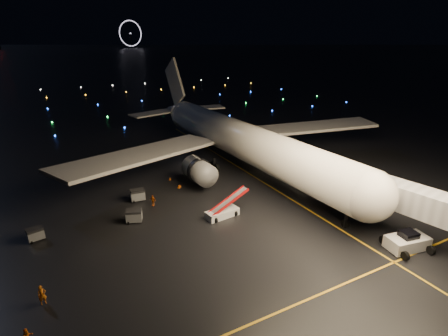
{
  "coord_description": "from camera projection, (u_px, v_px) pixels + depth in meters",
  "views": [
    {
      "loc": [
        -18.75,
        -28.92,
        22.56
      ],
      "look_at": [
        3.19,
        12.0,
        5.0
      ],
      "focal_mm": 28.0,
      "sensor_mm": 36.0,
      "label": 1
    }
  ],
  "objects": [
    {
      "name": "safety_cone_0",
      "position": [
        179.0,
        186.0,
        55.33
      ],
      "size": [
        0.61,
        0.61,
        0.53
      ],
      "primitive_type": "cone",
      "rotation": [
        0.0,
        0.0,
        -0.39
      ],
      "color": "orange",
      "rests_on": "ground"
    },
    {
      "name": "baggage_cart_0",
      "position": [
        138.0,
        195.0,
        50.88
      ],
      "size": [
        2.16,
        1.62,
        1.71
      ],
      "primitive_type": "cube",
      "rotation": [
        0.0,
        0.0,
        -0.11
      ],
      "color": "gray",
      "rests_on": "ground"
    },
    {
      "name": "baggage_cart_1",
      "position": [
        134.0,
        216.0,
        45.01
      ],
      "size": [
        2.33,
        2.0,
        1.67
      ],
      "primitive_type": "cube",
      "rotation": [
        0.0,
        0.0,
        -0.37
      ],
      "color": "gray",
      "rests_on": "ground"
    },
    {
      "name": "crew_a",
      "position": [
        42.0,
        295.0,
        31.09
      ],
      "size": [
        0.76,
        0.56,
        1.91
      ],
      "primitive_type": "imported",
      "rotation": [
        0.0,
        0.0,
        0.16
      ],
      "color": "orange",
      "rests_on": "ground"
    },
    {
      "name": "lane_cross",
      "position": [
        261.0,
        320.0,
        29.64
      ],
      "size": [
        60.0,
        0.25,
        0.02
      ],
      "primitive_type": "cube",
      "color": "gold",
      "rests_on": "ground"
    },
    {
      "name": "ground",
      "position": [
        56.0,
        65.0,
        287.4
      ],
      "size": [
        2000.0,
        2000.0,
        0.0
      ],
      "primitive_type": "plane",
      "color": "black",
      "rests_on": "ground"
    },
    {
      "name": "pushback_tug",
      "position": [
        407.0,
        240.0,
        39.17
      ],
      "size": [
        4.99,
        3.23,
        2.2
      ],
      "primitive_type": "cube",
      "rotation": [
        0.0,
        0.0,
        -0.18
      ],
      "color": "silver",
      "rests_on": "ground"
    },
    {
      "name": "taxiway_lights",
      "position": [
        95.0,
        102.0,
        127.42
      ],
      "size": [
        164.0,
        92.0,
        0.36
      ],
      "primitive_type": null,
      "color": "black",
      "rests_on": "ground"
    },
    {
      "name": "belt_loader",
      "position": [
        222.0,
        206.0,
        46.04
      ],
      "size": [
        6.74,
        2.55,
        3.19
      ],
      "primitive_type": null,
      "rotation": [
        0.0,
        0.0,
        0.12
      ],
      "color": "silver",
      "rests_on": "ground"
    },
    {
      "name": "airliner",
      "position": [
        231.0,
        117.0,
        62.94
      ],
      "size": [
        65.81,
        62.78,
        17.95
      ],
      "primitive_type": null,
      "rotation": [
        0.0,
        0.0,
        0.04
      ],
      "color": "silver",
      "rests_on": "ground"
    },
    {
      "name": "crew_c",
      "position": [
        153.0,
        200.0,
        49.37
      ],
      "size": [
        0.91,
        0.97,
        1.61
      ],
      "primitive_type": "imported",
      "rotation": [
        0.0,
        0.0,
        -0.86
      ],
      "color": "orange",
      "rests_on": "ground"
    },
    {
      "name": "lane_centre",
      "position": [
        262.0,
        182.0,
        57.77
      ],
      "size": [
        0.25,
        80.0,
        0.02
      ],
      "primitive_type": "cube",
      "color": "gold",
      "rests_on": "ground"
    },
    {
      "name": "safety_cone_1",
      "position": [
        170.0,
        179.0,
        58.38
      ],
      "size": [
        0.51,
        0.51,
        0.5
      ],
      "primitive_type": "cone",
      "rotation": [
        0.0,
        0.0,
        -0.17
      ],
      "color": "orange",
      "rests_on": "ground"
    },
    {
      "name": "baggage_cart_2",
      "position": [
        35.0,
        234.0,
        41.0
      ],
      "size": [
        2.02,
        1.62,
        1.52
      ],
      "primitive_type": "cube",
      "rotation": [
        0.0,
        0.0,
        0.23
      ],
      "color": "gray",
      "rests_on": "ground"
    },
    {
      "name": "ferris_wheel",
      "position": [
        131.0,
        34.0,
        699.57
      ],
      "size": [
        49.33,
        16.8,
        52.0
      ],
      "primitive_type": null,
      "rotation": [
        0.0,
        0.0,
        0.26
      ],
      "color": "black",
      "rests_on": "ground"
    },
    {
      "name": "safety_cone_3",
      "position": [
        63.0,
        172.0,
        61.06
      ],
      "size": [
        0.5,
        0.5,
        0.55
      ],
      "primitive_type": "cone",
      "rotation": [
        0.0,
        0.0,
        0.03
      ],
      "color": "orange",
      "rests_on": "ground"
    },
    {
      "name": "safety_cone_2",
      "position": [
        180.0,
        185.0,
        55.77
      ],
      "size": [
        0.5,
        0.5,
        0.44
      ],
      "primitive_type": "cone",
      "rotation": [
        0.0,
        0.0,
        -0.33
      ],
      "color": "orange",
      "rests_on": "ground"
    }
  ]
}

